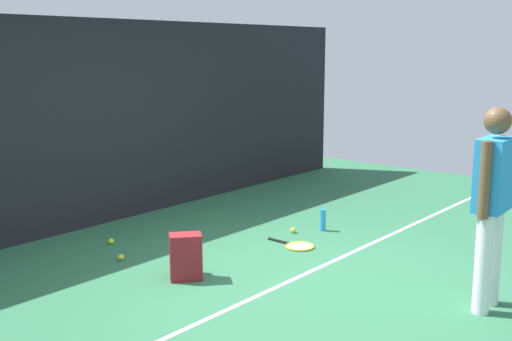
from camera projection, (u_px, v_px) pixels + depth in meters
ground_plane at (288, 278)px, 6.13m from camera, size 12.00×12.00×0.00m
back_fence at (91, 124)px, 7.78m from camera, size 10.00×0.10×2.52m
court_line at (293, 279)px, 6.10m from camera, size 9.00×0.05×0.00m
tennis_player at (492, 197)px, 5.25m from camera, size 0.53×0.24×1.70m
tennis_racket at (298, 246)px, 7.10m from camera, size 0.33×0.62×0.03m
backpack at (186, 257)px, 6.10m from camera, size 0.38×0.38×0.44m
tennis_ball_near_player at (111, 241)px, 7.19m from camera, size 0.07×0.07×0.07m
tennis_ball_by_fence at (293, 230)px, 7.63m from camera, size 0.07×0.07×0.07m
tennis_ball_mid_court at (121, 257)px, 6.64m from camera, size 0.07×0.07×0.07m
water_bottle at (323, 220)px, 7.71m from camera, size 0.07×0.07×0.26m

